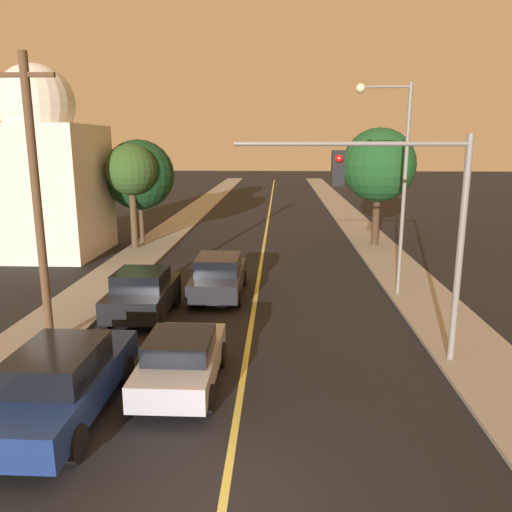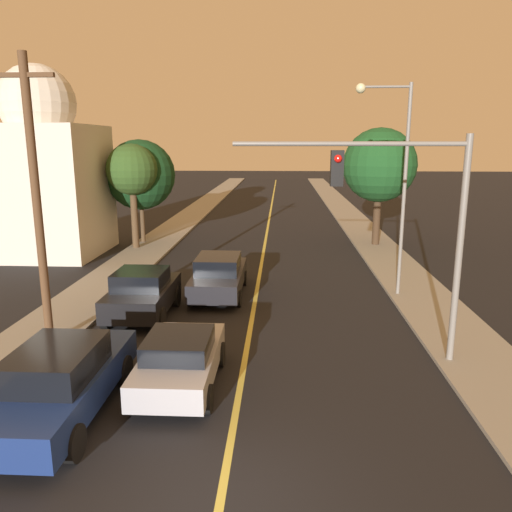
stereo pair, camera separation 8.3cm
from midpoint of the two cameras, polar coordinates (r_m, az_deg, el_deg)
ground_plane at (r=9.23m, az=-4.18°, el=-26.94°), size 200.00×200.00×0.00m
road_surface at (r=43.44m, az=1.46°, el=5.05°), size 10.42×80.00×0.01m
sidewalk_left at (r=44.05m, az=-7.00°, el=5.14°), size 2.50×80.00×0.12m
sidewalk_right at (r=43.78m, az=9.98°, el=4.99°), size 2.50×80.00×0.12m
car_near_lane_front at (r=12.56m, az=-8.70°, el=-11.63°), size 1.86×3.87×1.39m
car_near_lane_second at (r=19.62m, az=-4.39°, el=-2.24°), size 1.97×4.61×1.61m
car_outer_lane_front at (r=11.88m, az=-21.41°, el=-13.20°), size 1.94×5.00×1.69m
car_outer_lane_second at (r=17.53m, az=-12.95°, el=-4.18°), size 1.99×3.87×1.69m
traffic_signal_mast at (r=13.42m, az=16.62°, el=5.36°), size 5.99×0.42×6.00m
streetlamp_right at (r=19.49m, az=15.34°, el=10.13°), size 2.04×0.36×7.88m
utility_pole_left at (r=15.13m, az=-23.90°, el=5.83°), size 1.60×0.24×8.11m
tree_left_near at (r=28.41m, az=-14.17°, el=9.45°), size 2.78×2.78×5.73m
tree_left_far at (r=30.02m, az=-13.28°, el=9.00°), size 4.03×4.03×5.96m
tree_right_near at (r=29.33m, az=13.75°, el=10.02°), size 4.13×4.13×6.60m
domed_building_left at (r=28.76m, az=-23.29°, el=8.70°), size 5.67×5.67×9.79m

